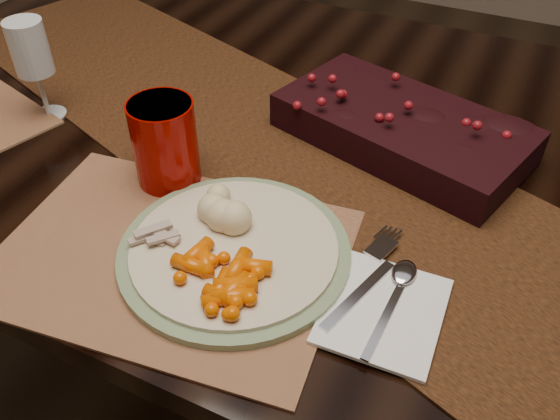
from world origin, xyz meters
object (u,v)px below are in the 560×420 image
at_px(dinner_plate, 234,251).
at_px(napkin, 383,311).
at_px(centerpiece, 403,123).
at_px(red_cup, 165,143).
at_px(dining_table, 324,293).
at_px(mashed_potatoes, 224,201).
at_px(turkey_shreds, 152,236).
at_px(wine_glass, 36,71).
at_px(placemat_main, 171,255).
at_px(baby_carrots, 217,276).

height_order(dinner_plate, napkin, dinner_plate).
xyz_separation_m(centerpiece, red_cup, (-0.28, -0.23, 0.03)).
relative_size(dining_table, centerpiece, 4.77).
bearing_deg(dining_table, red_cup, -131.06).
xyz_separation_m(mashed_potatoes, napkin, (0.24, -0.05, -0.04)).
height_order(turkey_shreds, wine_glass, wine_glass).
height_order(centerpiece, mashed_potatoes, centerpiece).
xyz_separation_m(dinner_plate, wine_glass, (-0.45, 0.16, 0.07)).
bearing_deg(dining_table, mashed_potatoes, -102.71).
height_order(dinner_plate, mashed_potatoes, mashed_potatoes).
bearing_deg(wine_glass, napkin, -14.41).
bearing_deg(napkin, centerpiece, 101.46).
relative_size(dining_table, mashed_potatoes, 21.19).
xyz_separation_m(placemat_main, dinner_plate, (0.07, 0.03, 0.01)).
relative_size(centerpiece, baby_carrots, 3.88).
xyz_separation_m(centerpiece, baby_carrots, (-0.11, -0.39, -0.01)).
distance_m(mashed_potatoes, red_cup, 0.13).
bearing_deg(baby_carrots, centerpiece, 74.84).
bearing_deg(baby_carrots, mashed_potatoes, 115.32).
bearing_deg(turkey_shreds, dining_table, 71.28).
distance_m(dining_table, napkin, 0.52).
xyz_separation_m(dinner_plate, mashed_potatoes, (-0.04, 0.05, 0.03)).
height_order(centerpiece, red_cup, red_cup).
bearing_deg(baby_carrots, red_cup, 137.61).
bearing_deg(centerpiece, dinner_plate, -109.22).
height_order(centerpiece, placemat_main, centerpiece).
xyz_separation_m(baby_carrots, mashed_potatoes, (-0.05, 0.11, 0.01)).
distance_m(dining_table, placemat_main, 0.51).
relative_size(baby_carrots, red_cup, 0.78).
distance_m(red_cup, wine_glass, 0.29).
relative_size(red_cup, wine_glass, 0.75).
relative_size(turkey_shreds, wine_glass, 0.38).
distance_m(napkin, red_cup, 0.38).
distance_m(dinner_plate, turkey_shreds, 0.10).
distance_m(dining_table, mashed_potatoes, 0.49).
distance_m(dinner_plate, red_cup, 0.20).
bearing_deg(napkin, placemat_main, -176.95).
bearing_deg(dining_table, turkey_shreds, -108.72).
bearing_deg(placemat_main, baby_carrots, -23.62).
xyz_separation_m(dining_table, mashed_potatoes, (-0.06, -0.25, 0.42)).
bearing_deg(placemat_main, mashed_potatoes, 60.37).
bearing_deg(placemat_main, wine_glass, 146.07).
bearing_deg(centerpiece, wine_glass, -162.99).
bearing_deg(baby_carrots, wine_glass, 154.53).
distance_m(dining_table, red_cup, 0.52).
relative_size(placemat_main, mashed_potatoes, 5.08).
height_order(dining_table, placemat_main, placemat_main).
bearing_deg(placemat_main, centerpiece, 55.74).
distance_m(placemat_main, mashed_potatoes, 0.10).
distance_m(turkey_shreds, wine_glass, 0.40).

